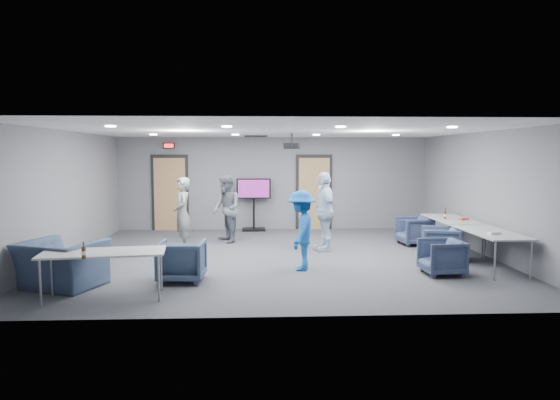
{
  "coord_description": "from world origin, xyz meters",
  "views": [
    {
      "loc": [
        -0.48,
        -10.6,
        2.2
      ],
      "look_at": [
        0.03,
        0.33,
        1.2
      ],
      "focal_mm": 32.0,
      "sensor_mm": 36.0,
      "label": 1
    }
  ],
  "objects_px": {
    "chair_front_a": "(182,261)",
    "bottle_front": "(84,253)",
    "person_c": "(324,211)",
    "table_right_b": "(490,233)",
    "bottle_right": "(445,215)",
    "tv_stand": "(254,201)",
    "chair_right_b": "(440,243)",
    "person_b": "(226,209)",
    "person_a": "(182,214)",
    "chair_right_c": "(442,257)",
    "chair_front_b": "(61,264)",
    "chair_right_a": "(414,231)",
    "projector": "(292,146)",
    "table_front_left": "(103,254)",
    "table_right_a": "(452,220)",
    "person_d": "(301,230)"
  },
  "relations": [
    {
      "from": "person_c",
      "to": "table_right_b",
      "type": "relative_size",
      "value": 0.93
    },
    {
      "from": "bottle_front",
      "to": "tv_stand",
      "type": "height_order",
      "value": "tv_stand"
    },
    {
      "from": "table_right_a",
      "to": "person_a",
      "type": "bearing_deg",
      "value": 87.76
    },
    {
      "from": "chair_right_b",
      "to": "table_right_b",
      "type": "distance_m",
      "value": 1.12
    },
    {
      "from": "chair_right_a",
      "to": "bottle_right",
      "type": "height_order",
      "value": "bottle_right"
    },
    {
      "from": "person_a",
      "to": "table_front_left",
      "type": "height_order",
      "value": "person_a"
    },
    {
      "from": "bottle_front",
      "to": "person_b",
      "type": "bearing_deg",
      "value": 72.6
    },
    {
      "from": "person_b",
      "to": "chair_front_b",
      "type": "distance_m",
      "value": 4.87
    },
    {
      "from": "chair_front_a",
      "to": "bottle_right",
      "type": "bearing_deg",
      "value": -152.96
    },
    {
      "from": "table_right_a",
      "to": "projector",
      "type": "relative_size",
      "value": 4.76
    },
    {
      "from": "person_a",
      "to": "chair_right_c",
      "type": "bearing_deg",
      "value": 47.77
    },
    {
      "from": "table_right_a",
      "to": "bottle_right",
      "type": "relative_size",
      "value": 7.95
    },
    {
      "from": "person_d",
      "to": "bottle_right",
      "type": "bearing_deg",
      "value": 130.2
    },
    {
      "from": "person_a",
      "to": "person_b",
      "type": "height_order",
      "value": "person_b"
    },
    {
      "from": "table_front_left",
      "to": "bottle_front",
      "type": "relative_size",
      "value": 7.78
    },
    {
      "from": "chair_front_b",
      "to": "bottle_right",
      "type": "distance_m",
      "value": 8.08
    },
    {
      "from": "person_b",
      "to": "person_d",
      "type": "bearing_deg",
      "value": 3.94
    },
    {
      "from": "chair_right_b",
      "to": "table_right_a",
      "type": "bearing_deg",
      "value": 163.91
    },
    {
      "from": "person_b",
      "to": "table_front_left",
      "type": "bearing_deg",
      "value": -41.73
    },
    {
      "from": "chair_front_a",
      "to": "table_front_left",
      "type": "xyz_separation_m",
      "value": [
        -1.03,
        -1.0,
        0.33
      ]
    },
    {
      "from": "chair_right_a",
      "to": "table_right_a",
      "type": "height_order",
      "value": "table_right_a"
    },
    {
      "from": "chair_right_a",
      "to": "chair_front_b",
      "type": "distance_m",
      "value": 7.94
    },
    {
      "from": "projector",
      "to": "tv_stand",
      "type": "bearing_deg",
      "value": 121.01
    },
    {
      "from": "person_d",
      "to": "chair_front_a",
      "type": "xyz_separation_m",
      "value": [
        -2.15,
        -0.77,
        -0.4
      ]
    },
    {
      "from": "person_b",
      "to": "chair_right_a",
      "type": "xyz_separation_m",
      "value": [
        4.6,
        -0.56,
        -0.5
      ]
    },
    {
      "from": "chair_right_a",
      "to": "table_right_a",
      "type": "relative_size",
      "value": 0.39
    },
    {
      "from": "chair_right_b",
      "to": "person_b",
      "type": "bearing_deg",
      "value": -101.13
    },
    {
      "from": "chair_right_a",
      "to": "person_b",
      "type": "bearing_deg",
      "value": -103.73
    },
    {
      "from": "table_right_a",
      "to": "bottle_right",
      "type": "distance_m",
      "value": 0.22
    },
    {
      "from": "chair_right_c",
      "to": "table_front_left",
      "type": "xyz_separation_m",
      "value": [
        -5.72,
        -1.25,
        0.36
      ]
    },
    {
      "from": "tv_stand",
      "to": "projector",
      "type": "distance_m",
      "value": 3.19
    },
    {
      "from": "chair_front_b",
      "to": "chair_front_a",
      "type": "bearing_deg",
      "value": -148.88
    },
    {
      "from": "table_right_a",
      "to": "table_right_b",
      "type": "relative_size",
      "value": 1.0
    },
    {
      "from": "chair_front_b",
      "to": "bottle_front",
      "type": "relative_size",
      "value": 4.91
    },
    {
      "from": "person_c",
      "to": "tv_stand",
      "type": "bearing_deg",
      "value": -162.32
    },
    {
      "from": "person_a",
      "to": "projector",
      "type": "relative_size",
      "value": 4.12
    },
    {
      "from": "bottle_front",
      "to": "bottle_right",
      "type": "bearing_deg",
      "value": 31.05
    },
    {
      "from": "person_c",
      "to": "bottle_front",
      "type": "distance_m",
      "value": 5.8
    },
    {
      "from": "person_d",
      "to": "chair_right_a",
      "type": "relative_size",
      "value": 2.03
    },
    {
      "from": "chair_right_c",
      "to": "tv_stand",
      "type": "distance_m",
      "value": 6.52
    },
    {
      "from": "bottle_right",
      "to": "tv_stand",
      "type": "bearing_deg",
      "value": 143.87
    },
    {
      "from": "chair_right_b",
      "to": "bottle_right",
      "type": "xyz_separation_m",
      "value": [
        0.48,
        1.01,
        0.47
      ]
    },
    {
      "from": "chair_front_b",
      "to": "table_right_b",
      "type": "relative_size",
      "value": 0.62
    },
    {
      "from": "chair_right_b",
      "to": "chair_front_b",
      "type": "relative_size",
      "value": 0.63
    },
    {
      "from": "projector",
      "to": "person_a",
      "type": "bearing_deg",
      "value": -161.63
    },
    {
      "from": "chair_front_a",
      "to": "bottle_front",
      "type": "relative_size",
      "value": 3.21
    },
    {
      "from": "table_right_b",
      "to": "table_front_left",
      "type": "xyz_separation_m",
      "value": [
        -6.82,
        -1.68,
        -0.0
      ]
    },
    {
      "from": "chair_right_c",
      "to": "chair_front_a",
      "type": "relative_size",
      "value": 0.91
    },
    {
      "from": "person_b",
      "to": "chair_right_b",
      "type": "bearing_deg",
      "value": 39.61
    },
    {
      "from": "person_a",
      "to": "table_front_left",
      "type": "relative_size",
      "value": 0.88
    }
  ]
}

